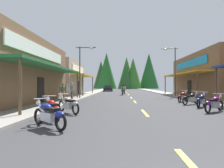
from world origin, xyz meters
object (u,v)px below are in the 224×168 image
at_px(motorcycle_parked_right_3, 201,100).
at_px(motorcycle_parked_right_4, 191,98).
at_px(motorcycle_parked_right_5, 183,96).
at_px(motorcycle_parked_left_1, 52,109).
at_px(rider_cruising_lead, 122,91).
at_px(pedestrian_browsing, 63,91).
at_px(parked_car_curbside, 108,88).
at_px(motorcycle_parked_left_0, 49,114).
at_px(rider_cruising_trailing, 124,90).
at_px(pedestrian_by_shop, 67,91).
at_px(motorcycle_parked_left_2, 68,104).
at_px(motorcycle_parked_right_2, 214,103).
at_px(streetlamp_right, 173,65).
at_px(pedestrian_waiting, 72,90).
at_px(streetlamp_left, 83,64).

distance_m(motorcycle_parked_right_3, motorcycle_parked_right_4, 1.64).
height_order(motorcycle_parked_right_5, motorcycle_parked_left_1, same).
bearing_deg(rider_cruising_lead, motorcycle_parked_right_5, -153.75).
distance_m(rider_cruising_lead, pedestrian_browsing, 12.46).
relative_size(motorcycle_parked_right_5, parked_car_curbside, 0.40).
relative_size(motorcycle_parked_right_4, motorcycle_parked_right_5, 1.02).
xyz_separation_m(motorcycle_parked_left_0, rider_cruising_trailing, (3.28, 23.54, 0.17)).
relative_size(motorcycle_parked_left_0, pedestrian_by_shop, 1.05).
bearing_deg(motorcycle_parked_left_1, motorcycle_parked_right_5, -80.54).
xyz_separation_m(motorcycle_parked_left_1, rider_cruising_trailing, (3.74, 22.02, 0.17)).
distance_m(motorcycle_parked_left_2, rider_cruising_lead, 17.42).
height_order(motorcycle_parked_right_2, parked_car_curbside, parked_car_curbside).
bearing_deg(motorcycle_parked_right_3, rider_cruising_lead, 57.36).
bearing_deg(motorcycle_parked_right_4, rider_cruising_lead, 75.79).
relative_size(motorcycle_parked_left_1, motorcycle_parked_left_2, 1.13).
xyz_separation_m(streetlamp_right, pedestrian_browsing, (-11.67, -7.60, -3.09)).
bearing_deg(motorcycle_parked_left_2, motorcycle_parked_left_1, 127.99).
xyz_separation_m(motorcycle_parked_right_4, motorcycle_parked_left_2, (-8.28, -4.57, 0.00)).
bearing_deg(pedestrian_by_shop, motorcycle_parked_left_2, 159.65).
xyz_separation_m(motorcycle_parked_right_3, motorcycle_parked_left_2, (-8.35, -2.93, 0.00)).
xyz_separation_m(motorcycle_parked_left_1, rider_cruising_lead, (3.39, 18.93, 0.17)).
bearing_deg(motorcycle_parked_right_5, motorcycle_parked_left_1, 172.77).
relative_size(motorcycle_parked_right_5, pedestrian_by_shop, 1.06).
bearing_deg(motorcycle_parked_right_2, pedestrian_waiting, 104.05).
xyz_separation_m(rider_cruising_lead, pedestrian_browsing, (-5.38, -11.23, 0.31)).
bearing_deg(pedestrian_waiting, pedestrian_browsing, -137.38).
bearing_deg(motorcycle_parked_right_4, motorcycle_parked_left_1, -179.34).
relative_size(motorcycle_parked_left_0, rider_cruising_trailing, 0.81).
bearing_deg(rider_cruising_lead, motorcycle_parked_right_3, -160.01).
bearing_deg(pedestrian_browsing, rider_cruising_trailing, 132.62).
xyz_separation_m(streetlamp_right, rider_cruising_trailing, (-5.94, 6.73, -3.40)).
bearing_deg(streetlamp_left, motorcycle_parked_right_3, -35.24).
bearing_deg(rider_cruising_trailing, motorcycle_parked_right_2, -164.55).
height_order(motorcycle_parked_right_5, pedestrian_by_shop, pedestrian_by_shop).
height_order(motorcycle_parked_left_1, pedestrian_by_shop, pedestrian_by_shop).
xyz_separation_m(motorcycle_parked_right_2, pedestrian_waiting, (-10.15, 7.71, 0.55)).
xyz_separation_m(motorcycle_parked_right_2, motorcycle_parked_left_2, (-8.09, -0.74, 0.00)).
bearing_deg(motorcycle_parked_right_5, rider_cruising_trailing, 57.77).
xyz_separation_m(motorcycle_parked_right_2, motorcycle_parked_right_4, (0.20, 3.84, 0.00)).
bearing_deg(motorcycle_parked_right_2, pedestrian_by_shop, 110.09).
height_order(motorcycle_parked_right_4, pedestrian_browsing, pedestrian_browsing).
xyz_separation_m(motorcycle_parked_right_3, motorcycle_parked_right_5, (0.02, 3.70, 0.00)).
bearing_deg(parked_car_curbside, pedestrian_by_shop, 171.59).
bearing_deg(motorcycle_parked_right_5, pedestrian_browsing, 132.21).
relative_size(motorcycle_parked_right_3, motorcycle_parked_left_1, 0.97).
relative_size(rider_cruising_lead, pedestrian_browsing, 1.28).
bearing_deg(motorcycle_parked_right_4, streetlamp_right, 46.06).
relative_size(pedestrian_browsing, pedestrian_waiting, 0.94).
relative_size(streetlamp_left, rider_cruising_lead, 2.65).
bearing_deg(motorcycle_parked_left_2, motorcycle_parked_right_4, -106.84).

